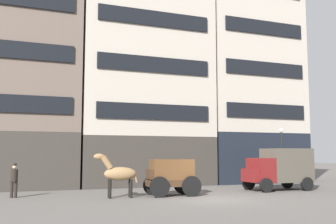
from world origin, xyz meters
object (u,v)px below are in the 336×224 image
object	(u,v)px
fire_hydrant_curbside	(159,184)
delivery_truck_near	(279,167)
cargo_wagon	(171,175)
pedestrian_officer	(14,179)
draft_horse	(118,173)
streetlamp_curbside	(282,148)

from	to	relation	value
fire_hydrant_curbside	delivery_truck_near	bearing A→B (deg)	-19.29
cargo_wagon	fire_hydrant_curbside	size ratio (longest dim) A/B	3.59
cargo_wagon	pedestrian_officer	xyz separation A→B (m)	(-8.05, 2.00, -0.17)
draft_horse	streetlamp_curbside	distance (m)	13.41
pedestrian_officer	fire_hydrant_curbside	world-z (taller)	pedestrian_officer
draft_horse	pedestrian_officer	distance (m)	5.49
delivery_truck_near	fire_hydrant_curbside	world-z (taller)	delivery_truck_near
delivery_truck_near	cargo_wagon	bearing A→B (deg)	-175.04
streetlamp_curbside	fire_hydrant_curbside	distance (m)	9.76
pedestrian_officer	draft_horse	bearing A→B (deg)	-21.39
delivery_truck_near	streetlamp_curbside	distance (m)	3.85
draft_horse	pedestrian_officer	size ratio (longest dim) A/B	1.31
pedestrian_officer	streetlamp_curbside	distance (m)	18.12
fire_hydrant_curbside	cargo_wagon	bearing A→B (deg)	-98.02
delivery_truck_near	draft_horse	bearing A→B (deg)	-176.43
cargo_wagon	fire_hydrant_curbside	distance (m)	3.28
cargo_wagon	streetlamp_curbside	distance (m)	10.63
streetlamp_curbside	delivery_truck_near	bearing A→B (deg)	-129.87
cargo_wagon	pedestrian_officer	size ratio (longest dim) A/B	1.66
draft_horse	fire_hydrant_curbside	bearing A→B (deg)	42.95
cargo_wagon	delivery_truck_near	distance (m)	7.63
draft_horse	delivery_truck_near	bearing A→B (deg)	3.57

